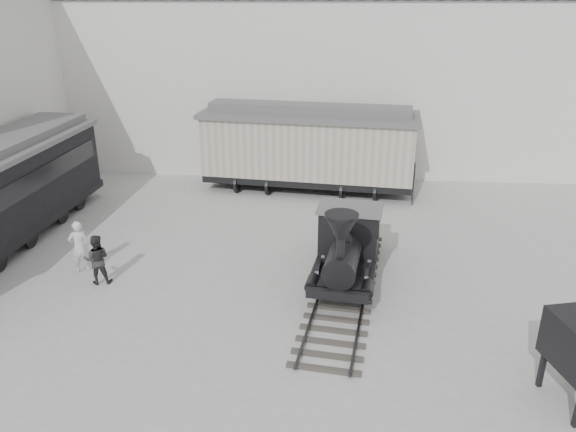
# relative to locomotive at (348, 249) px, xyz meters

# --- Properties ---
(ground) EXTENTS (90.00, 90.00, 0.00)m
(ground) POSITION_rel_locomotive_xyz_m (-2.14, -3.62, -1.09)
(ground) COLOR #9E9E9B
(north_wall) EXTENTS (34.00, 2.51, 11.00)m
(north_wall) POSITION_rel_locomotive_xyz_m (-2.14, 11.36, 4.47)
(north_wall) COLOR silver
(north_wall) RESTS_ON ground
(locomotive) EXTENTS (2.96, 8.51, 2.95)m
(locomotive) POSITION_rel_locomotive_xyz_m (0.00, 0.00, 0.00)
(locomotive) COLOR #342F2B
(locomotive) RESTS_ON ground
(boxcar) EXTENTS (9.75, 4.05, 3.88)m
(boxcar) POSITION_rel_locomotive_xyz_m (-1.56, 8.51, 0.95)
(boxcar) COLOR black
(boxcar) RESTS_ON ground
(visitor_a) EXTENTS (0.75, 0.66, 1.74)m
(visitor_a) POSITION_rel_locomotive_xyz_m (-8.51, 0.00, -0.22)
(visitor_a) COLOR silver
(visitor_a) RESTS_ON ground
(visitor_b) EXTENTS (0.89, 0.76, 1.60)m
(visitor_b) POSITION_rel_locomotive_xyz_m (-7.66, -0.70, -0.29)
(visitor_b) COLOR #2B2B2C
(visitor_b) RESTS_ON ground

